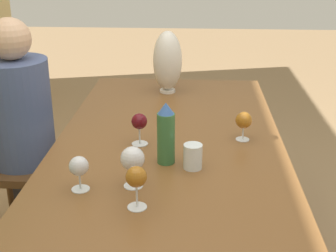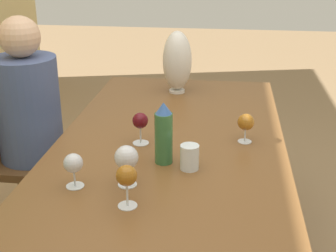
% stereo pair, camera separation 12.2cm
% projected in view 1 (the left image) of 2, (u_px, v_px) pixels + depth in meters
% --- Properties ---
extents(dining_table, '(2.30, 0.97, 0.73)m').
position_uv_depth(dining_table, '(166.00, 179.00, 1.83)').
color(dining_table, brown).
rests_on(dining_table, ground_plane).
extents(water_bottle, '(0.07, 0.07, 0.24)m').
position_uv_depth(water_bottle, '(166.00, 134.00, 1.76)').
color(water_bottle, '#336638').
rests_on(water_bottle, dining_table).
extents(water_tumbler, '(0.07, 0.07, 0.10)m').
position_uv_depth(water_tumbler, '(193.00, 156.00, 1.74)').
color(water_tumbler, silver).
rests_on(water_tumbler, dining_table).
extents(vase, '(0.16, 0.16, 0.34)m').
position_uv_depth(vase, '(168.00, 61.00, 2.57)').
color(vase, silver).
rests_on(vase, dining_table).
extents(wine_glass_1, '(0.08, 0.08, 0.15)m').
position_uv_depth(wine_glass_1, '(133.00, 159.00, 1.59)').
color(wine_glass_1, silver).
rests_on(wine_glass_1, dining_table).
extents(wine_glass_2, '(0.07, 0.07, 0.13)m').
position_uv_depth(wine_glass_2, '(244.00, 121.00, 1.98)').
color(wine_glass_2, silver).
rests_on(wine_glass_2, dining_table).
extents(wine_glass_3, '(0.07, 0.07, 0.12)m').
position_uv_depth(wine_glass_3, '(79.00, 167.00, 1.58)').
color(wine_glass_3, silver).
rests_on(wine_glass_3, dining_table).
extents(wine_glass_5, '(0.07, 0.07, 0.15)m').
position_uv_depth(wine_glass_5, '(136.00, 178.00, 1.46)').
color(wine_glass_5, silver).
rests_on(wine_glass_5, dining_table).
extents(wine_glass_7, '(0.07, 0.07, 0.14)m').
position_uv_depth(wine_glass_7, '(139.00, 122.00, 1.93)').
color(wine_glass_7, silver).
rests_on(wine_glass_7, dining_table).
extents(chair_far, '(0.44, 0.44, 0.88)m').
position_uv_depth(chair_far, '(12.00, 157.00, 2.40)').
color(chair_far, brown).
rests_on(chair_far, ground_plane).
extents(person_far, '(0.32, 0.32, 1.20)m').
position_uv_depth(person_far, '(24.00, 129.00, 2.33)').
color(person_far, '#2D2D38').
rests_on(person_far, ground_plane).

